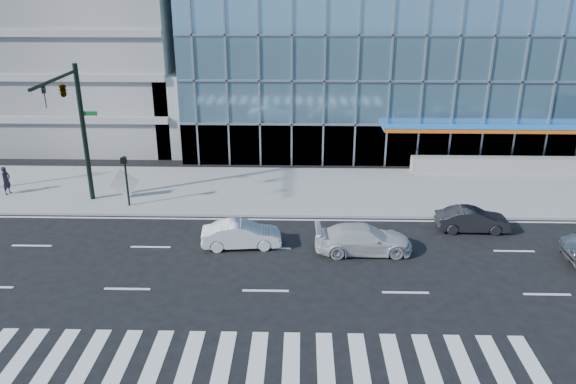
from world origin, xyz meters
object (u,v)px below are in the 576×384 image
traffic_signal (70,105)px  dark_sedan (472,220)px  white_suv (363,239)px  tilted_panel (124,184)px  pedestrian (6,180)px  ped_signal_post (126,173)px  white_sedan (241,235)px

traffic_signal → dark_sedan: size_ratio=2.12×
white_suv → tilted_panel: size_ratio=3.62×
pedestrian → white_suv: bearing=-97.2°
white_suv → dark_sedan: bearing=-68.8°
ped_signal_post → traffic_signal: bearing=-171.5°
white_sedan → tilted_panel: (-7.62, 5.99, 0.41)m
traffic_signal → dark_sedan: (21.55, -2.22, -5.54)m
traffic_signal → white_sedan: size_ratio=2.04×
white_suv → tilted_panel: 15.07m
pedestrian → tilted_panel: (7.36, -0.47, 0.04)m
white_suv → dark_sedan: 6.53m
traffic_signal → tilted_panel: traffic_signal is taller
traffic_signal → ped_signal_post: 4.75m
dark_sedan → white_sedan: bearing=100.7°
traffic_signal → white_suv: traffic_signal is taller
ped_signal_post → white_sedan: ped_signal_post is taller
white_suv → pedestrian: pedestrian is taller
white_suv → white_sedan: 6.02m
pedestrian → white_sedan: bearing=-102.4°
traffic_signal → white_sedan: bearing=-24.6°
traffic_signal → white_suv: (15.55, -4.80, -5.48)m
white_suv → tilted_panel: (-13.62, 6.42, 0.37)m
ped_signal_post → white_suv: size_ratio=0.64×
white_suv → white_sedan: bearing=83.8°
dark_sedan → white_suv: bearing=113.8°
traffic_signal → pedestrian: 7.78m
white_suv → white_sedan: size_ratio=1.20×
traffic_signal → white_sedan: (9.55, -4.37, -5.52)m
white_sedan → pedestrian: size_ratio=2.25×
traffic_signal → white_sedan: 11.86m
white_suv → pedestrian: bearing=69.7°
traffic_signal → tilted_panel: 5.69m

